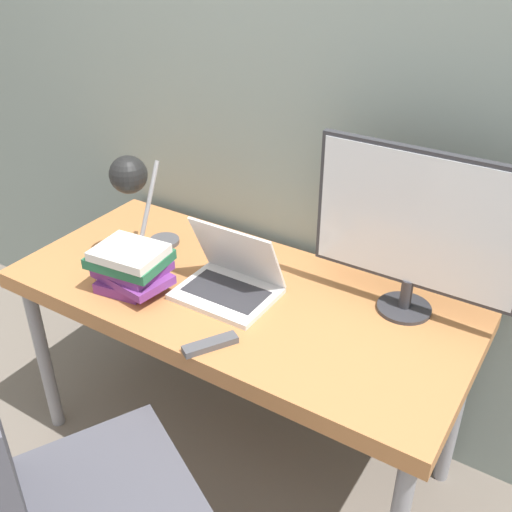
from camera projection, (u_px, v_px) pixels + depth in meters
wall_back at (304, 86)px, 1.94m from camera, size 8.00×0.05×2.60m
desk at (237, 308)px, 1.97m from camera, size 1.51×0.69×0.73m
laptop at (230, 280)px, 1.91m from camera, size 0.30×0.24×0.24m
monitor at (417, 226)px, 1.70m from camera, size 0.62×0.17×0.52m
desk_lamp at (133, 182)px, 1.97m from camera, size 0.13×0.26×0.39m
office_chair at (60, 498)px, 1.43m from camera, size 0.68×0.66×1.08m
book_stack at (131, 266)px, 1.92m from camera, size 0.27×0.21×0.15m
tv_remote at (210, 344)px, 1.69m from camera, size 0.12×0.16×0.02m
game_controller at (114, 278)px, 1.97m from camera, size 0.15×0.09×0.04m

